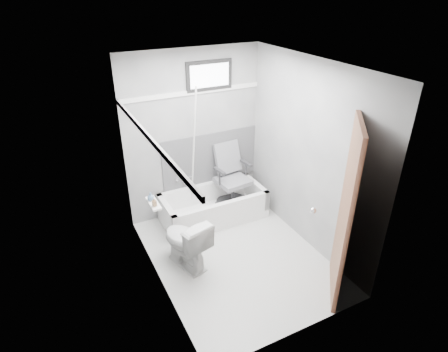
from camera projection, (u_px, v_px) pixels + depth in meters
floor at (236, 256)px, 4.81m from camera, size 2.60×2.60×0.00m
ceiling at (240, 65)px, 3.69m from camera, size 2.60×2.60×0.00m
wall_back at (194, 136)px, 5.28m from camera, size 2.00×0.02×2.40m
wall_front at (310, 235)px, 3.22m from camera, size 2.00×0.02×2.40m
wall_left at (153, 193)px, 3.85m from camera, size 0.02×2.60×2.40m
wall_right at (308, 157)px, 4.65m from camera, size 0.02×2.60×2.40m
bathtub at (214, 205)px, 5.49m from camera, size 1.50×0.70×0.42m
office_chair at (233, 177)px, 5.50m from camera, size 0.59×0.59×0.92m
toilet at (186, 242)px, 4.53m from camera, size 0.55×0.76×0.67m
door at (385, 223)px, 3.72m from camera, size 0.78×0.78×2.00m
window at (209, 75)px, 4.98m from camera, size 0.66×0.04×0.40m
backerboard at (211, 158)px, 5.55m from camera, size 1.50×0.02×0.78m
trim_back at (192, 92)px, 4.98m from camera, size 2.00×0.02×0.06m
trim_left at (148, 137)px, 3.57m from camera, size 0.02×2.60×0.06m
pole at (193, 153)px, 5.11m from camera, size 0.02×0.37×1.92m
shelf at (154, 203)px, 4.24m from camera, size 0.10×0.32×0.02m
soap_bottle_a at (154, 202)px, 4.14m from camera, size 0.05×0.05×0.10m
soap_bottle_b at (151, 197)px, 4.26m from camera, size 0.11×0.11×0.10m
faucet at (184, 180)px, 5.47m from camera, size 0.26×0.10×0.16m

